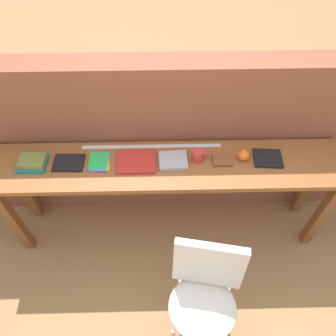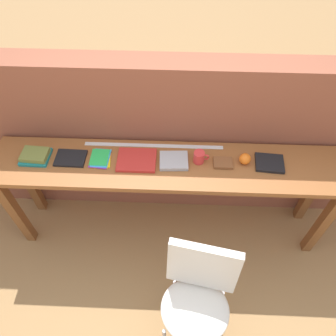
# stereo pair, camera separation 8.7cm
# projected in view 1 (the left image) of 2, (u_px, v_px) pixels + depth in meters

# --- Properties ---
(ground_plane) EXTENTS (40.00, 40.00, 0.00)m
(ground_plane) POSITION_uv_depth(u_px,v_px,m) (169.00, 257.00, 2.77)
(ground_plane) COLOR #9E7547
(brick_wall_back) EXTENTS (6.00, 0.20, 1.48)m
(brick_wall_back) POSITION_uv_depth(u_px,v_px,m) (167.00, 143.00, 2.60)
(brick_wall_back) COLOR brown
(brick_wall_back) RESTS_ON ground
(sideboard) EXTENTS (2.50, 0.44, 0.88)m
(sideboard) POSITION_uv_depth(u_px,v_px,m) (168.00, 176.00, 2.38)
(sideboard) COLOR brown
(sideboard) RESTS_ON ground
(chair_white_moulded) EXTENTS (0.52, 0.53, 0.89)m
(chair_white_moulded) POSITION_uv_depth(u_px,v_px,m) (205.00, 293.00, 2.07)
(chair_white_moulded) COLOR silver
(chair_white_moulded) RESTS_ON ground
(book_stack_leftmost) EXTENTS (0.20, 0.17, 0.06)m
(book_stack_leftmost) POSITION_uv_depth(u_px,v_px,m) (32.00, 162.00, 2.25)
(book_stack_leftmost) COLOR #19757A
(book_stack_leftmost) RESTS_ON sideboard
(magazine_cycling) EXTENTS (0.21, 0.16, 0.02)m
(magazine_cycling) POSITION_uv_depth(u_px,v_px,m) (69.00, 163.00, 2.27)
(magazine_cycling) COLOR black
(magazine_cycling) RESTS_ON sideboard
(pamphlet_pile_colourful) EXTENTS (0.15, 0.18, 0.01)m
(pamphlet_pile_colourful) POSITION_uv_depth(u_px,v_px,m) (99.00, 162.00, 2.28)
(pamphlet_pile_colourful) COLOR orange
(pamphlet_pile_colourful) RESTS_ON sideboard
(book_open_centre) EXTENTS (0.27, 0.21, 0.02)m
(book_open_centre) POSITION_uv_depth(u_px,v_px,m) (136.00, 162.00, 2.27)
(book_open_centre) COLOR red
(book_open_centre) RESTS_ON sideboard
(book_grey_hardcover) EXTENTS (0.20, 0.17, 0.03)m
(book_grey_hardcover) POSITION_uv_depth(u_px,v_px,m) (173.00, 161.00, 2.28)
(book_grey_hardcover) COLOR #9E9EA3
(book_grey_hardcover) RESTS_ON sideboard
(mug) EXTENTS (0.11, 0.08, 0.09)m
(mug) POSITION_uv_depth(u_px,v_px,m) (198.00, 156.00, 2.26)
(mug) COLOR red
(mug) RESTS_ON sideboard
(leather_journal_brown) EXTENTS (0.13, 0.10, 0.02)m
(leather_journal_brown) POSITION_uv_depth(u_px,v_px,m) (222.00, 160.00, 2.28)
(leather_journal_brown) COLOR brown
(leather_journal_brown) RESTS_ON sideboard
(sports_ball_small) EXTENTS (0.08, 0.08, 0.08)m
(sports_ball_small) POSITION_uv_depth(u_px,v_px,m) (244.00, 155.00, 2.27)
(sports_ball_small) COLOR orange
(sports_ball_small) RESTS_ON sideboard
(book_repair_rightmost) EXTENTS (0.21, 0.18, 0.02)m
(book_repair_rightmost) POSITION_uv_depth(u_px,v_px,m) (268.00, 158.00, 2.29)
(book_repair_rightmost) COLOR black
(book_repair_rightmost) RESTS_ON sideboard
(ruler_metal_back_edge) EXTENTS (1.01, 0.03, 0.00)m
(ruler_metal_back_edge) POSITION_uv_depth(u_px,v_px,m) (152.00, 146.00, 2.38)
(ruler_metal_back_edge) COLOR silver
(ruler_metal_back_edge) RESTS_ON sideboard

